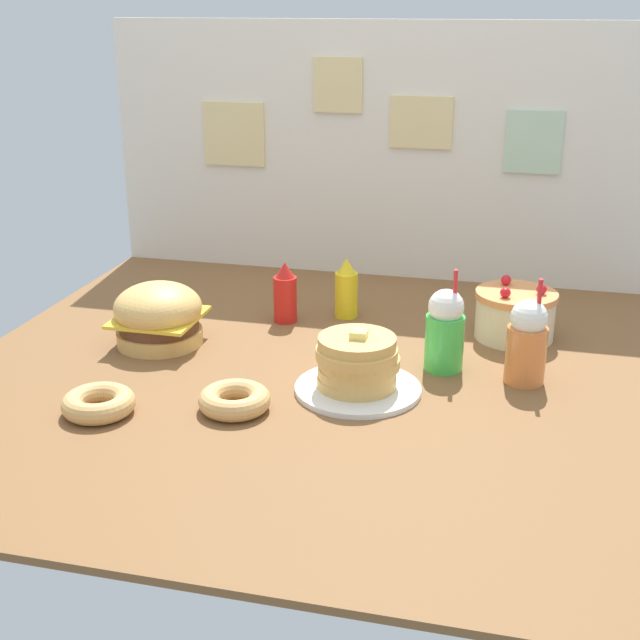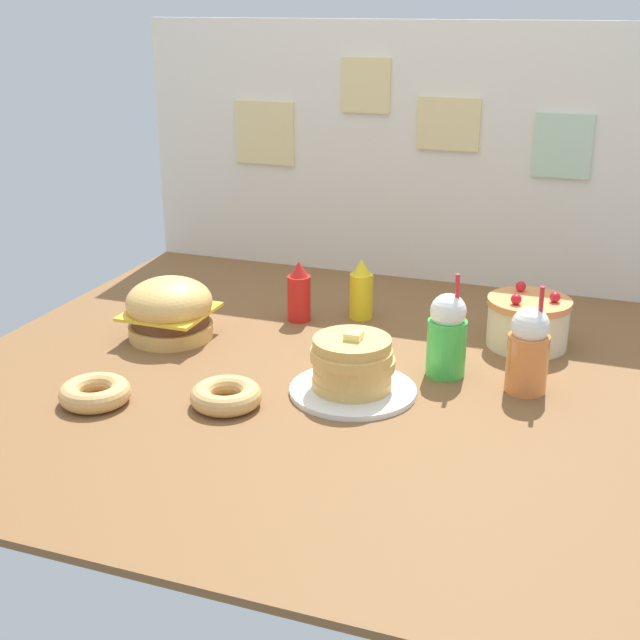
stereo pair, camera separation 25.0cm
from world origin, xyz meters
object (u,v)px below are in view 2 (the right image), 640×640
burger (170,310)px  cream_soda_cup (447,335)px  pancake_stack (352,369)px  layer_cake (528,322)px  mustard_bottle (361,291)px  orange_float_cup (528,350)px  ketchup_bottle (299,293)px  donut_pink_glaze (95,392)px  donut_chocolate (226,395)px

burger → cream_soda_cup: (0.91, 0.02, 0.03)m
cream_soda_cup → pancake_stack: bearing=-135.4°
burger → layer_cake: (1.11, 0.33, -0.01)m
pancake_stack → mustard_bottle: (-0.16, 0.59, 0.03)m
burger → orange_float_cup: bearing=-1.0°
mustard_bottle → orange_float_cup: bearing=-33.6°
layer_cake → ketchup_bottle: (-0.77, -0.03, 0.02)m
cream_soda_cup → orange_float_cup: 0.24m
mustard_bottle → orange_float_cup: 0.75m
donut_pink_glaze → burger: bearing=95.3°
mustard_bottle → donut_chocolate: (-0.14, -0.79, -0.07)m
pancake_stack → donut_pink_glaze: bearing=-154.8°
layer_cake → ketchup_bottle: ketchup_bottle is taller
ketchup_bottle → donut_chocolate: 0.70m
pancake_stack → donut_chocolate: (-0.30, -0.20, -0.04)m
pancake_stack → orange_float_cup: (0.46, 0.18, 0.05)m
donut_chocolate → cream_soda_cup: bearing=38.6°
orange_float_cup → donut_pink_glaze: orange_float_cup is taller
mustard_bottle → donut_pink_glaze: mustard_bottle is taller
ketchup_bottle → burger: bearing=-138.7°
layer_cake → donut_pink_glaze: size_ratio=1.34×
donut_chocolate → layer_cake: bearing=45.4°
pancake_stack → cream_soda_cup: bearing=44.6°
ketchup_bottle → donut_pink_glaze: size_ratio=1.08×
pancake_stack → cream_soda_cup: size_ratio=1.13×
cream_soda_cup → donut_chocolate: cream_soda_cup is taller
pancake_stack → orange_float_cup: orange_float_cup is taller
burger → donut_chocolate: burger is taller
cream_soda_cup → donut_pink_glaze: size_ratio=1.61×
cream_soda_cup → orange_float_cup: bearing=-8.6°
burger → mustard_bottle: (0.53, 0.39, 0.00)m
donut_pink_glaze → pancake_stack: bearing=25.2°
orange_float_cup → donut_chocolate: (-0.76, -0.38, -0.09)m
donut_pink_glaze → donut_chocolate: (0.35, 0.11, 0.00)m
pancake_stack → donut_pink_glaze: size_ratio=1.83×
layer_cake → orange_float_cup: 0.35m
layer_cake → donut_chocolate: bearing=-134.6°
mustard_bottle → donut_chocolate: mustard_bottle is taller
burger → pancake_stack: (0.69, -0.20, -0.02)m
burger → cream_soda_cup: cream_soda_cup is taller
orange_float_cup → ketchup_bottle: bearing=158.8°
burger → mustard_bottle: bearing=36.5°
layer_cake → orange_float_cup: (0.04, -0.35, 0.04)m
ketchup_bottle → mustard_bottle: same height
pancake_stack → layer_cake: bearing=51.7°
pancake_stack → ketchup_bottle: (-0.36, 0.50, 0.03)m
burger → orange_float_cup: orange_float_cup is taller
pancake_stack → donut_chocolate: 0.36m
pancake_stack → ketchup_bottle: ketchup_bottle is taller
orange_float_cup → donut_pink_glaze: bearing=-156.3°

